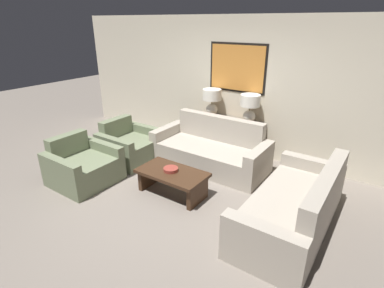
{
  "coord_description": "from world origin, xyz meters",
  "views": [
    {
      "loc": [
        2.6,
        -2.97,
        2.54
      ],
      "look_at": [
        0.01,
        0.79,
        0.65
      ],
      "focal_mm": 28.0,
      "sensor_mm": 36.0,
      "label": 1
    }
  ],
  "objects_px": {
    "armchair_near_camera": "(83,167)",
    "coffee_table": "(172,177)",
    "table_lamp_left": "(212,100)",
    "console_table": "(228,137)",
    "decorative_bowl": "(171,169)",
    "couch_by_back_wall": "(211,151)",
    "armchair_near_back_wall": "(130,146)",
    "couch_by_side": "(295,208)",
    "table_lamp_right": "(250,106)"
  },
  "relations": [
    {
      "from": "armchair_near_camera",
      "to": "coffee_table",
      "type": "bearing_deg",
      "value": 20.03
    },
    {
      "from": "table_lamp_left",
      "to": "coffee_table",
      "type": "distance_m",
      "value": 2.08
    },
    {
      "from": "console_table",
      "to": "decorative_bowl",
      "type": "xyz_separation_m",
      "value": [
        0.0,
        -1.87,
        0.06
      ]
    },
    {
      "from": "table_lamp_left",
      "to": "couch_by_back_wall",
      "type": "xyz_separation_m",
      "value": [
        0.41,
        -0.69,
        -0.78
      ]
    },
    {
      "from": "coffee_table",
      "to": "armchair_near_camera",
      "type": "xyz_separation_m",
      "value": [
        -1.48,
        -0.54,
        -0.01
      ]
    },
    {
      "from": "console_table",
      "to": "coffee_table",
      "type": "distance_m",
      "value": 1.88
    },
    {
      "from": "table_lamp_left",
      "to": "armchair_near_back_wall",
      "type": "distance_m",
      "value": 1.87
    },
    {
      "from": "table_lamp_left",
      "to": "coffee_table",
      "type": "xyz_separation_m",
      "value": [
        0.44,
        -1.88,
        -0.79
      ]
    },
    {
      "from": "couch_by_back_wall",
      "to": "decorative_bowl",
      "type": "xyz_separation_m",
      "value": [
        0.0,
        -1.18,
        0.13
      ]
    },
    {
      "from": "couch_by_back_wall",
      "to": "couch_by_side",
      "type": "bearing_deg",
      "value": -27.08
    },
    {
      "from": "armchair_near_camera",
      "to": "table_lamp_left",
      "type": "bearing_deg",
      "value": 66.77
    },
    {
      "from": "console_table",
      "to": "table_lamp_left",
      "type": "distance_m",
      "value": 0.82
    },
    {
      "from": "couch_by_back_wall",
      "to": "couch_by_side",
      "type": "relative_size",
      "value": 1.0
    },
    {
      "from": "console_table",
      "to": "table_lamp_right",
      "type": "relative_size",
      "value": 2.52
    },
    {
      "from": "coffee_table",
      "to": "couch_by_side",
      "type": "bearing_deg",
      "value": 7.67
    },
    {
      "from": "table_lamp_left",
      "to": "table_lamp_right",
      "type": "bearing_deg",
      "value": 0.0
    },
    {
      "from": "table_lamp_left",
      "to": "couch_by_back_wall",
      "type": "height_order",
      "value": "table_lamp_left"
    },
    {
      "from": "table_lamp_left",
      "to": "table_lamp_right",
      "type": "relative_size",
      "value": 1.0
    },
    {
      "from": "table_lamp_left",
      "to": "coffee_table",
      "type": "bearing_deg",
      "value": -76.8
    },
    {
      "from": "table_lamp_right",
      "to": "couch_by_back_wall",
      "type": "bearing_deg",
      "value": -120.96
    },
    {
      "from": "armchair_near_back_wall",
      "to": "armchair_near_camera",
      "type": "xyz_separation_m",
      "value": [
        0.0,
        -1.08,
        0.0
      ]
    },
    {
      "from": "table_lamp_right",
      "to": "console_table",
      "type": "bearing_deg",
      "value": 180.0
    },
    {
      "from": "table_lamp_right",
      "to": "couch_by_side",
      "type": "bearing_deg",
      "value": -48.72
    },
    {
      "from": "decorative_bowl",
      "to": "armchair_near_back_wall",
      "type": "height_order",
      "value": "armchair_near_back_wall"
    },
    {
      "from": "couch_by_side",
      "to": "armchair_near_camera",
      "type": "relative_size",
      "value": 2.16
    },
    {
      "from": "armchair_near_back_wall",
      "to": "armchair_near_camera",
      "type": "bearing_deg",
      "value": -90.0
    },
    {
      "from": "couch_by_back_wall",
      "to": "armchair_near_back_wall",
      "type": "bearing_deg",
      "value": -155.85
    },
    {
      "from": "table_lamp_left",
      "to": "table_lamp_right",
      "type": "distance_m",
      "value": 0.83
    },
    {
      "from": "table_lamp_right",
      "to": "couch_by_side",
      "type": "xyz_separation_m",
      "value": [
        1.43,
        -1.63,
        -0.78
      ]
    },
    {
      "from": "table_lamp_left",
      "to": "coffee_table",
      "type": "height_order",
      "value": "table_lamp_left"
    },
    {
      "from": "console_table",
      "to": "table_lamp_right",
      "type": "height_order",
      "value": "table_lamp_right"
    },
    {
      "from": "armchair_near_back_wall",
      "to": "coffee_table",
      "type": "bearing_deg",
      "value": -20.03
    },
    {
      "from": "couch_by_side",
      "to": "armchair_near_back_wall",
      "type": "xyz_separation_m",
      "value": [
        -3.29,
        0.29,
        -0.02
      ]
    },
    {
      "from": "couch_by_side",
      "to": "coffee_table",
      "type": "distance_m",
      "value": 1.83
    },
    {
      "from": "coffee_table",
      "to": "couch_by_back_wall",
      "type": "bearing_deg",
      "value": 91.32
    },
    {
      "from": "table_lamp_left",
      "to": "coffee_table",
      "type": "relative_size",
      "value": 0.52
    },
    {
      "from": "coffee_table",
      "to": "decorative_bowl",
      "type": "relative_size",
      "value": 4.73
    },
    {
      "from": "coffee_table",
      "to": "decorative_bowl",
      "type": "distance_m",
      "value": 0.13
    },
    {
      "from": "table_lamp_left",
      "to": "armchair_near_back_wall",
      "type": "height_order",
      "value": "table_lamp_left"
    },
    {
      "from": "table_lamp_left",
      "to": "couch_by_side",
      "type": "distance_m",
      "value": 2.89
    },
    {
      "from": "table_lamp_right",
      "to": "armchair_near_back_wall",
      "type": "distance_m",
      "value": 2.43
    },
    {
      "from": "armchair_near_camera",
      "to": "decorative_bowl",
      "type": "bearing_deg",
      "value": 20.53
    },
    {
      "from": "table_lamp_left",
      "to": "table_lamp_right",
      "type": "height_order",
      "value": "same"
    },
    {
      "from": "table_lamp_right",
      "to": "armchair_near_camera",
      "type": "height_order",
      "value": "table_lamp_right"
    },
    {
      "from": "couch_by_side",
      "to": "armchair_near_camera",
      "type": "distance_m",
      "value": 3.39
    },
    {
      "from": "armchair_near_camera",
      "to": "couch_by_side",
      "type": "bearing_deg",
      "value": 13.37
    },
    {
      "from": "armchair_near_back_wall",
      "to": "couch_by_side",
      "type": "bearing_deg",
      "value": -5.09
    },
    {
      "from": "armchair_near_back_wall",
      "to": "armchair_near_camera",
      "type": "relative_size",
      "value": 1.0
    },
    {
      "from": "couch_by_back_wall",
      "to": "coffee_table",
      "type": "xyz_separation_m",
      "value": [
        0.03,
        -1.19,
        -0.01
      ]
    },
    {
      "from": "table_lamp_left",
      "to": "decorative_bowl",
      "type": "distance_m",
      "value": 2.03
    }
  ]
}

